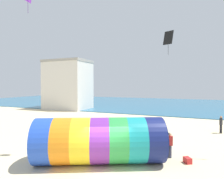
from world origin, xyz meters
TOP-DOWN VIEW (x-y plane):
  - ground_plane at (0.00, 0.00)m, footprint 120.00×120.00m
  - sea at (0.00, 41.68)m, footprint 120.00×40.00m
  - giant_inflatable_tube at (-0.88, 1.41)m, footprint 8.45×6.11m
  - kite_handler at (3.09, 4.08)m, footprint 0.40×0.29m
  - kite_black_diamond at (1.74, 13.18)m, footprint 1.19×0.83m
  - bystander_near_water at (7.03, 13.16)m, footprint 0.33×0.41m
  - promenade_building at (-19.56, 24.06)m, footprint 8.75×6.22m
  - cooler_box at (4.24, 3.54)m, footprint 0.59×0.63m

SIDE VIEW (x-z plane):
  - ground_plane at x=0.00m, z-range 0.00..0.00m
  - sea at x=0.00m, z-range 0.00..0.10m
  - cooler_box at x=4.24m, z-range 0.00..0.36m
  - kite_handler at x=3.09m, z-range 0.02..1.76m
  - bystander_near_water at x=7.03m, z-range 0.03..1.81m
  - giant_inflatable_tube at x=-0.88m, z-range 0.00..2.87m
  - promenade_building at x=-19.56m, z-range 0.01..9.93m
  - kite_black_diamond at x=1.74m, z-range 8.84..11.53m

